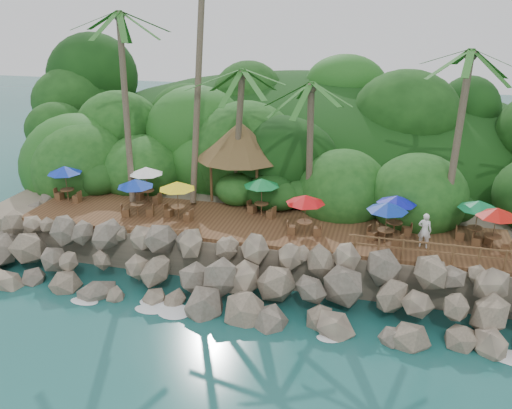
# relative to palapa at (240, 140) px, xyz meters

# --- Properties ---
(ground) EXTENTS (140.00, 140.00, 0.00)m
(ground) POSITION_rel_palapa_xyz_m (2.04, -10.07, -5.79)
(ground) COLOR #19514F
(ground) RESTS_ON ground
(land_base) EXTENTS (32.00, 25.20, 2.10)m
(land_base) POSITION_rel_palapa_xyz_m (2.04, 5.93, -4.74)
(land_base) COLOR gray
(land_base) RESTS_ON ground
(jungle_hill) EXTENTS (44.80, 28.00, 15.40)m
(jungle_hill) POSITION_rel_palapa_xyz_m (2.04, 13.43, -5.79)
(jungle_hill) COLOR #143811
(jungle_hill) RESTS_ON ground
(seawall) EXTENTS (29.00, 4.00, 2.30)m
(seawall) POSITION_rel_palapa_xyz_m (2.04, -8.07, -4.64)
(seawall) COLOR gray
(seawall) RESTS_ON ground
(terrace) EXTENTS (26.00, 5.00, 0.20)m
(terrace) POSITION_rel_palapa_xyz_m (2.04, -4.07, -3.59)
(terrace) COLOR brown
(terrace) RESTS_ON land_base
(jungle_foliage) EXTENTS (44.00, 16.00, 12.00)m
(jungle_foliage) POSITION_rel_palapa_xyz_m (2.04, 4.93, -5.79)
(jungle_foliage) COLOR #143811
(jungle_foliage) RESTS_ON ground
(foam_line) EXTENTS (25.20, 0.80, 0.06)m
(foam_line) POSITION_rel_palapa_xyz_m (2.04, -9.77, -5.76)
(foam_line) COLOR white
(foam_line) RESTS_ON ground
(palms) EXTENTS (30.11, 7.33, 15.52)m
(palms) POSITION_rel_palapa_xyz_m (4.33, -1.43, 6.13)
(palms) COLOR brown
(palms) RESTS_ON ground
(palapa) EXTENTS (5.27, 5.27, 4.60)m
(palapa) POSITION_rel_palapa_xyz_m (0.00, 0.00, 0.00)
(palapa) COLOR brown
(palapa) RESTS_ON ground
(dining_clusters) EXTENTS (25.60, 4.38, 2.17)m
(dining_clusters) POSITION_rel_palapa_xyz_m (3.02, -3.93, -1.69)
(dining_clusters) COLOR brown
(dining_clusters) RESTS_ON terrace
(railing) EXTENTS (8.30, 0.10, 1.00)m
(railing) POSITION_rel_palapa_xyz_m (11.34, -6.42, -2.88)
(railing) COLOR brown
(railing) RESTS_ON terrace
(waiter) EXTENTS (0.72, 0.55, 1.76)m
(waiter) POSITION_rel_palapa_xyz_m (10.66, -4.84, -2.61)
(waiter) COLOR white
(waiter) RESTS_ON terrace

